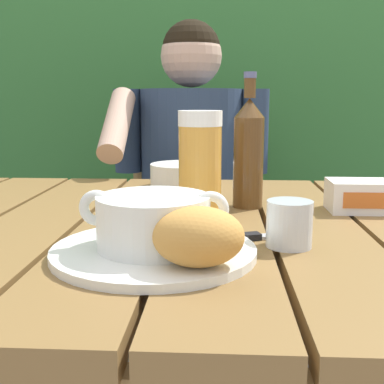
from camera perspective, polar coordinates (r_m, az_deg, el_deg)
The scene contains 13 objects.
dining_table at distance 0.89m, azimuth 3.23°, elevation -8.78°, with size 1.44×0.91×0.74m.
hedge_backdrop at distance 2.38m, azimuth 0.64°, elevation 16.69°, with size 3.59×0.98×2.54m.
chair_near_diner at distance 1.79m, azimuth 0.28°, elevation -4.41°, with size 0.49×0.47×0.94m.
person_eating at distance 1.55m, azimuth -0.20°, elevation 1.56°, with size 0.48×0.47×1.19m.
serving_plate at distance 0.68m, azimuth -4.23°, elevation -6.81°, with size 0.28×0.28×0.01m.
soup_bowl at distance 0.67m, azimuth -4.28°, elevation -3.26°, with size 0.20×0.15×0.08m.
bread_roll at distance 0.59m, azimuth 0.98°, elevation -5.19°, with size 0.12×0.09×0.07m.
beer_glass at distance 0.89m, azimuth 1.08°, elevation 3.30°, with size 0.08×0.08×0.19m.
beer_bottle at distance 0.97m, azimuth 6.69°, elevation 4.70°, with size 0.06×0.06×0.26m.
water_glass_small at distance 0.73m, azimuth 11.36°, elevation -3.62°, with size 0.07×0.07×0.07m.
butter_tub at distance 0.99m, azimuth 18.88°, elevation -0.43°, with size 0.12×0.09×0.06m.
table_knife at distance 0.76m, azimuth 7.81°, elevation -5.11°, with size 0.14×0.06×0.01m.
diner_bowl at distance 1.20m, azimuth -1.05°, elevation 1.96°, with size 0.15×0.15×0.06m.
Camera 1 is at (-0.00, -0.84, 0.95)m, focal length 46.12 mm.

